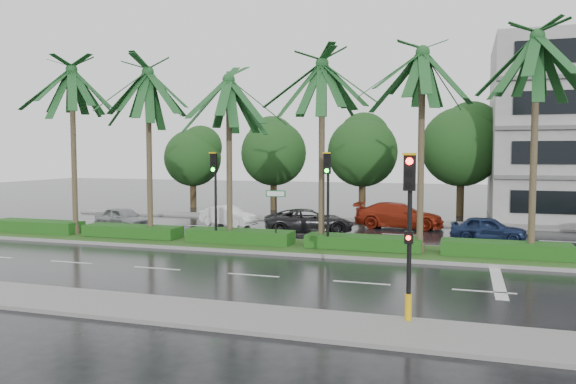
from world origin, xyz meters
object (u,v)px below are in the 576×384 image
(car_darkgrey, at_px, (309,221))
(car_blue, at_px, (488,229))
(street_sign, at_px, (276,204))
(signal_median_left, at_px, (215,184))
(car_silver, at_px, (123,218))
(car_white, at_px, (228,216))
(car_red, at_px, (399,215))
(signal_near, at_px, (409,230))

(car_darkgrey, xyz_separation_m, car_blue, (9.41, 0.18, -0.06))
(street_sign, bearing_deg, signal_median_left, -176.53)
(car_silver, distance_m, car_blue, 20.26)
(car_white, bearing_deg, street_sign, -125.83)
(signal_median_left, bearing_deg, car_red, 51.15)
(signal_near, height_order, signal_median_left, signal_median_left)
(signal_near, distance_m, car_silver, 22.33)
(street_sign, xyz_separation_m, car_silver, (-10.66, 3.66, -1.46))
(signal_near, relative_size, car_darkgrey, 0.88)
(signal_near, xyz_separation_m, car_darkgrey, (-6.91, 15.30, -1.82))
(signal_near, bearing_deg, car_darkgrey, 114.30)
(car_darkgrey, bearing_deg, car_silver, 75.52)
(signal_near, relative_size, car_silver, 1.13)
(signal_near, distance_m, car_white, 21.20)
(car_white, height_order, car_red, car_red)
(car_white, distance_m, car_blue, 15.11)
(signal_near, bearing_deg, street_sign, 125.34)
(signal_near, height_order, car_silver, signal_near)
(car_blue, bearing_deg, car_white, 89.08)
(car_silver, xyz_separation_m, car_red, (15.26, 5.59, 0.10))
(signal_median_left, distance_m, car_white, 8.09)
(signal_median_left, xyz_separation_m, street_sign, (3.00, 0.18, -0.87))
(car_blue, bearing_deg, car_darkgrey, 95.95)
(car_silver, xyz_separation_m, car_blue, (20.16, 1.95, -0.03))
(car_white, distance_m, car_red, 10.35)
(signal_median_left, height_order, car_red, signal_median_left)
(car_white, distance_m, car_darkgrey, 5.88)
(car_silver, bearing_deg, car_darkgrey, -62.44)
(car_silver, height_order, car_blue, car_silver)
(signal_near, height_order, street_sign, signal_near)
(car_white, relative_size, car_red, 0.71)
(signal_near, height_order, car_blue, signal_near)
(signal_median_left, bearing_deg, car_darkgrey, 61.12)
(signal_median_left, bearing_deg, car_silver, 153.39)
(signal_median_left, distance_m, street_sign, 3.13)
(signal_median_left, xyz_separation_m, car_blue, (12.50, 5.79, -2.37))
(car_silver, height_order, car_white, car_silver)
(signal_median_left, distance_m, car_blue, 13.98)
(car_darkgrey, height_order, car_red, car_red)
(car_darkgrey, bearing_deg, car_blue, -112.73)
(car_silver, relative_size, car_red, 0.74)
(car_white, xyz_separation_m, car_blue, (15.03, -1.52, 0.02))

